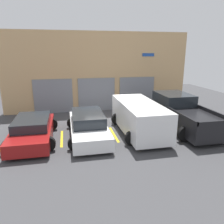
# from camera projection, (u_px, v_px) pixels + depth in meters

# --- Properties ---
(ground_plane) EXTENTS (28.00, 28.00, 0.00)m
(ground_plane) POSITION_uv_depth(u_px,v_px,m) (107.00, 122.00, 13.54)
(ground_plane) COLOR #3D3D3F
(shophouse_building) EXTENTS (13.37, 0.68, 5.62)m
(shophouse_building) POSITION_uv_depth(u_px,v_px,m) (98.00, 73.00, 15.90)
(shophouse_building) COLOR tan
(shophouse_building) RESTS_ON ground
(pickup_truck) EXTENTS (2.55, 5.32, 1.78)m
(pickup_truck) POSITION_uv_depth(u_px,v_px,m) (182.00, 113.00, 12.45)
(pickup_truck) COLOR black
(pickup_truck) RESTS_ON ground
(sedan_white) EXTENTS (2.13, 4.76, 1.26)m
(sedan_white) POSITION_uv_depth(u_px,v_px,m) (88.00, 125.00, 11.19)
(sedan_white) COLOR white
(sedan_white) RESTS_ON ground
(sedan_side) EXTENTS (2.33, 4.87, 1.66)m
(sedan_side) POSITION_uv_depth(u_px,v_px,m) (139.00, 117.00, 11.62)
(sedan_side) COLOR white
(sedan_side) RESTS_ON ground
(van_right) EXTENTS (2.26, 4.41, 1.15)m
(van_right) POSITION_uv_depth(u_px,v_px,m) (33.00, 130.00, 10.66)
(van_right) COLOR maroon
(van_right) RESTS_ON ground
(parking_stripe_far_left) EXTENTS (0.12, 2.20, 0.01)m
(parking_stripe_far_left) POSITION_uv_depth(u_px,v_px,m) (4.00, 143.00, 10.51)
(parking_stripe_far_left) COLOR gold
(parking_stripe_far_left) RESTS_ON ground
(parking_stripe_left) EXTENTS (0.12, 2.20, 0.01)m
(parking_stripe_left) POSITION_uv_depth(u_px,v_px,m) (62.00, 138.00, 11.05)
(parking_stripe_left) COLOR gold
(parking_stripe_left) RESTS_ON ground
(parking_stripe_centre) EXTENTS (0.12, 2.20, 0.01)m
(parking_stripe_centre) POSITION_uv_depth(u_px,v_px,m) (114.00, 134.00, 11.58)
(parking_stripe_centre) COLOR gold
(parking_stripe_centre) RESTS_ON ground
(parking_stripe_right) EXTENTS (0.12, 2.20, 0.01)m
(parking_stripe_right) POSITION_uv_depth(u_px,v_px,m) (161.00, 131.00, 12.12)
(parking_stripe_right) COLOR gold
(parking_stripe_right) RESTS_ON ground
(parking_stripe_far_right) EXTENTS (0.12, 2.20, 0.01)m
(parking_stripe_far_right) POSITION_uv_depth(u_px,v_px,m) (205.00, 127.00, 12.66)
(parking_stripe_far_right) COLOR gold
(parking_stripe_far_right) RESTS_ON ground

